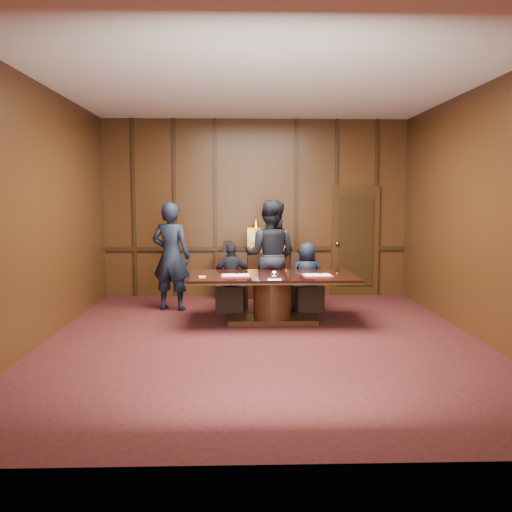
{
  "coord_description": "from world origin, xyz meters",
  "views": [
    {
      "loc": [
        -0.32,
        -7.3,
        1.96
      ],
      "look_at": [
        -0.06,
        1.15,
        1.05
      ],
      "focal_mm": 38.0,
      "sensor_mm": 36.0,
      "label": 1
    }
  ],
  "objects": [
    {
      "name": "sideboard",
      "position": [
        0.0,
        3.26,
        0.49
      ],
      "size": [
        1.6,
        0.45,
        1.54
      ],
      "color": "black",
      "rests_on": "ground"
    },
    {
      "name": "chair_left",
      "position": [
        -0.45,
        1.98,
        0.29
      ],
      "size": [
        0.56,
        0.56,
        0.99
      ],
      "rotation": [
        0.0,
        0.0,
        -0.18
      ],
      "color": "black",
      "rests_on": "ground"
    },
    {
      "name": "witness_right",
      "position": [
        0.21,
        2.01,
        0.96
      ],
      "size": [
        1.11,
        0.97,
        1.92
      ],
      "primitive_type": "imported",
      "rotation": [
        0.0,
        0.0,
        2.85
      ],
      "color": "black",
      "rests_on": "ground"
    },
    {
      "name": "folder_left",
      "position": [
        -0.38,
        0.96,
        0.77
      ],
      "size": [
        0.48,
        0.36,
        0.02
      ],
      "rotation": [
        0.0,
        0.0,
        0.07
      ],
      "color": "#AD1024",
      "rests_on": "conference_table"
    },
    {
      "name": "witness_left",
      "position": [
        -1.51,
        2.12,
        0.95
      ],
      "size": [
        0.79,
        0.63,
        1.89
      ],
      "primitive_type": "imported",
      "rotation": [
        0.0,
        0.0,
        2.86
      ],
      "color": "black",
      "rests_on": "ground"
    },
    {
      "name": "conference_table",
      "position": [
        0.19,
        1.1,
        0.51
      ],
      "size": [
        2.62,
        1.32,
        0.76
      ],
      "color": "black",
      "rests_on": "ground"
    },
    {
      "name": "signatory_right",
      "position": [
        0.84,
        1.9,
        0.6
      ],
      "size": [
        0.61,
        0.42,
        1.21
      ],
      "primitive_type": "imported",
      "rotation": [
        0.0,
        0.0,
        3.08
      ],
      "color": "black",
      "rests_on": "ground"
    },
    {
      "name": "notepad",
      "position": [
        -0.89,
        0.85,
        0.77
      ],
      "size": [
        0.11,
        0.08,
        0.01
      ],
      "primitive_type": "cube",
      "rotation": [
        0.0,
        0.0,
        0.08
      ],
      "color": "#FBF27A",
      "rests_on": "conference_table"
    },
    {
      "name": "chair_right",
      "position": [
        0.84,
        1.98,
        0.29
      ],
      "size": [
        0.57,
        0.57,
        0.99
      ],
      "rotation": [
        0.0,
        0.0,
        0.22
      ],
      "color": "black",
      "rests_on": "ground"
    },
    {
      "name": "signatory_left",
      "position": [
        -0.46,
        1.9,
        0.59
      ],
      "size": [
        0.73,
        0.37,
        1.19
      ],
      "primitive_type": "imported",
      "rotation": [
        0.0,
        0.0,
        3.26
      ],
      "color": "black",
      "rests_on": "ground"
    },
    {
      "name": "inkstand",
      "position": [
        0.19,
        0.65,
        0.81
      ],
      "size": [
        0.2,
        0.14,
        0.12
      ],
      "color": "white",
      "rests_on": "conference_table"
    },
    {
      "name": "room",
      "position": [
        0.07,
        0.14,
        1.72
      ],
      "size": [
        7.0,
        7.04,
        3.5
      ],
      "color": "black",
      "rests_on": "ground"
    },
    {
      "name": "folder_right",
      "position": [
        0.88,
        0.95,
        0.77
      ],
      "size": [
        0.47,
        0.34,
        0.02
      ],
      "rotation": [
        0.0,
        0.0,
        0.03
      ],
      "color": "#AD1024",
      "rests_on": "conference_table"
    }
  ]
}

